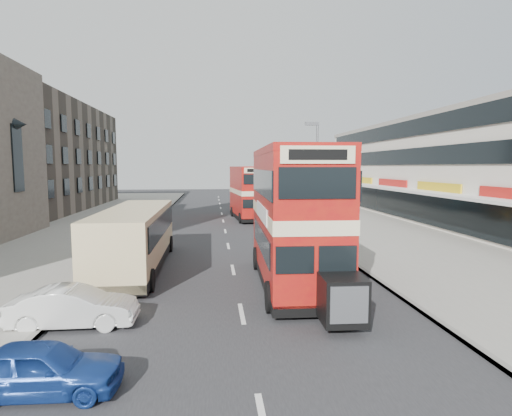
# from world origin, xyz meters

# --- Properties ---
(ground) EXTENTS (160.00, 160.00, 0.00)m
(ground) POSITION_xyz_m (0.00, 0.00, 0.00)
(ground) COLOR #28282B
(ground) RESTS_ON ground
(road_surface) EXTENTS (12.00, 90.00, 0.01)m
(road_surface) POSITION_xyz_m (0.00, 20.00, 0.01)
(road_surface) COLOR #28282B
(road_surface) RESTS_ON ground
(pavement_right) EXTENTS (12.00, 90.00, 0.15)m
(pavement_right) POSITION_xyz_m (12.00, 20.00, 0.07)
(pavement_right) COLOR gray
(pavement_right) RESTS_ON ground
(pavement_left) EXTENTS (12.00, 90.00, 0.15)m
(pavement_left) POSITION_xyz_m (-12.00, 20.00, 0.07)
(pavement_left) COLOR gray
(pavement_left) RESTS_ON ground
(kerb_left) EXTENTS (0.20, 90.00, 0.16)m
(kerb_left) POSITION_xyz_m (-6.10, 20.00, 0.07)
(kerb_left) COLOR gray
(kerb_left) RESTS_ON ground
(kerb_right) EXTENTS (0.20, 90.00, 0.16)m
(kerb_right) POSITION_xyz_m (6.10, 20.00, 0.07)
(kerb_right) COLOR gray
(kerb_right) RESTS_ON ground
(brick_terrace) EXTENTS (14.00, 28.00, 12.00)m
(brick_terrace) POSITION_xyz_m (-22.00, 38.00, 6.00)
(brick_terrace) COLOR #66594C
(brick_terrace) RESTS_ON ground
(commercial_row) EXTENTS (9.90, 46.20, 9.30)m
(commercial_row) POSITION_xyz_m (19.95, 22.00, 4.70)
(commercial_row) COLOR beige
(commercial_row) RESTS_ON ground
(street_lamp) EXTENTS (1.00, 0.20, 8.12)m
(street_lamp) POSITION_xyz_m (6.52, 18.00, 4.78)
(street_lamp) COLOR slate
(street_lamp) RESTS_ON ground
(bus_main) EXTENTS (3.01, 10.07, 5.51)m
(bus_main) POSITION_xyz_m (2.40, 5.16, 2.90)
(bus_main) COLOR black
(bus_main) RESTS_ON ground
(bus_second) EXTENTS (3.14, 8.77, 4.79)m
(bus_second) POSITION_xyz_m (2.36, 27.15, 2.52)
(bus_second) COLOR black
(bus_second) RESTS_ON ground
(coach) EXTENTS (2.71, 10.30, 2.73)m
(coach) POSITION_xyz_m (-4.69, 8.76, 1.61)
(coach) COLOR black
(coach) RESTS_ON ground
(car_left_near) EXTENTS (3.50, 1.50, 1.18)m
(car_left_near) POSITION_xyz_m (-4.68, -2.50, 0.59)
(car_left_near) COLOR navy
(car_left_near) RESTS_ON ground
(car_left_front) EXTENTS (3.79, 1.34, 1.25)m
(car_left_front) POSITION_xyz_m (-5.24, 1.42, 0.62)
(car_left_front) COLOR silver
(car_left_front) RESTS_ON ground
(car_right_a) EXTENTS (4.13, 1.83, 1.18)m
(car_right_a) POSITION_xyz_m (5.32, 17.64, 0.59)
(car_right_a) COLOR maroon
(car_right_a) RESTS_ON ground
(car_right_b) EXTENTS (4.74, 2.55, 1.26)m
(car_right_b) POSITION_xyz_m (5.21, 23.43, 0.63)
(car_right_b) COLOR #B87812
(car_right_b) RESTS_ON ground
(car_right_c) EXTENTS (4.08, 1.80, 1.36)m
(car_right_c) POSITION_xyz_m (5.12, 31.40, 0.68)
(car_right_c) COLOR #61A6C3
(car_right_c) RESTS_ON ground
(pedestrian_near) EXTENTS (0.64, 0.50, 1.54)m
(pedestrian_near) POSITION_xyz_m (7.39, 12.77, 0.92)
(pedestrian_near) COLOR gray
(pedestrian_near) RESTS_ON pavement_right
(cyclist) EXTENTS (0.80, 2.00, 2.33)m
(cyclist) POSITION_xyz_m (3.94, 19.38, 0.79)
(cyclist) COLOR gray
(cyclist) RESTS_ON ground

